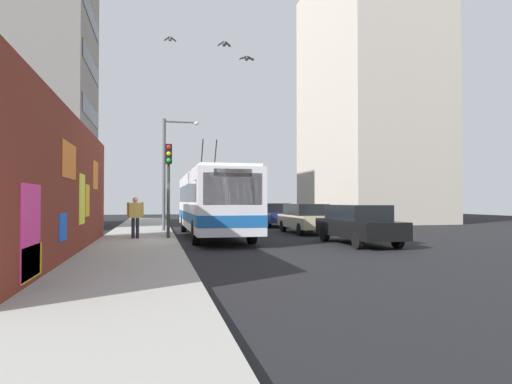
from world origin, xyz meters
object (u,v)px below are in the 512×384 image
Objects in this scene: pedestrian_midblock at (135,214)px; street_lamp at (169,165)px; traffic_light at (168,174)px; city_bus at (212,201)px; parked_car_navy at (274,214)px; parked_car_black at (358,224)px; parked_car_champagne at (306,218)px.

street_lamp is (4.74, -1.51, 2.48)m from pedestrian_midblock.
pedestrian_midblock is 0.29× the size of street_lamp.
street_lamp is (4.92, -0.14, 0.79)m from traffic_light.
traffic_light is at bearing 133.11° from city_bus.
traffic_light is (-9.59, 7.35, 2.04)m from parked_car_navy.
traffic_light reaches higher than parked_car_black.
parked_car_black is at bearing -109.73° from pedestrian_midblock.
city_bus is 2.85× the size of traffic_light.
parked_car_black is 12.53m from parked_car_navy.
street_lamp is at bearing 122.91° from parked_car_navy.
traffic_light is 0.67× the size of street_lamp.
parked_car_black is 11.04m from street_lamp.
traffic_light is 4.99m from street_lamp.
traffic_light is (2.94, 7.35, 2.04)m from parked_car_black.
city_bus reaches higher than parked_car_navy.
parked_car_champagne is 7.93m from street_lamp.
city_bus is 4.00m from pedestrian_midblock.
parked_car_navy is 9.04m from street_lamp.
parked_car_black is 6.16m from parked_car_champagne.
parked_car_black and parked_car_champagne have the same top height.
traffic_light is at bearing -97.65° from pedestrian_midblock.
pedestrian_midblock reaches higher than parked_car_navy.
city_bus reaches higher than parked_car_black.
parked_car_navy is at bearing -0.00° from parked_car_black.
city_bus is 5.41m from parked_car_champagne.
parked_car_champagne is 9.24m from pedestrian_midblock.
parked_car_navy is at bearing -0.00° from parked_car_champagne.
pedestrian_midblock is at bearing 137.16° from parked_car_navy.
pedestrian_midblock is (-1.83, 3.52, -0.55)m from city_bus.
parked_car_black is 1.05× the size of parked_car_champagne.
parked_car_navy is at bearing -57.09° from street_lamp.
parked_car_black is 0.80× the size of street_lamp.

